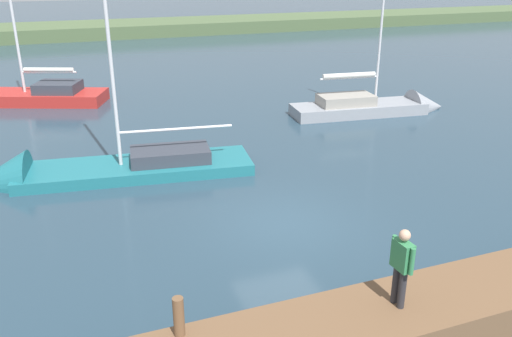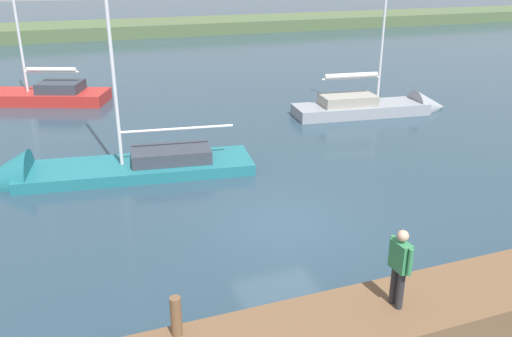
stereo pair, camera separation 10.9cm
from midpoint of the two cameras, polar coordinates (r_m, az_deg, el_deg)
ground_plane at (r=15.11m, az=3.19°, el=-5.89°), size 200.00×200.00×0.00m
far_shoreline at (r=56.99m, az=-15.16°, el=13.71°), size 180.00×8.00×2.40m
dock_pier at (r=11.03m, az=14.57°, el=-15.79°), size 26.97×1.81×0.76m
mooring_post_near at (r=9.68m, az=-8.27°, el=-15.49°), size 0.20×0.20×0.77m
sailboat_mid_channel at (r=26.72m, az=13.52°, el=6.28°), size 7.97×2.75×9.44m
sailboat_far_left at (r=19.05m, az=-17.48°, el=-0.69°), size 9.73×3.50×11.11m
sailboat_outer_mooring at (r=30.77m, az=-24.44°, el=6.92°), size 8.55×5.20×10.03m
person_on_dock at (r=10.37m, az=15.53°, el=-9.85°), size 0.24×0.62×1.61m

